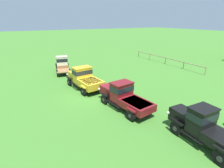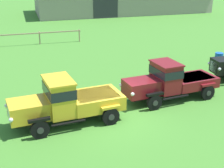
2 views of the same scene
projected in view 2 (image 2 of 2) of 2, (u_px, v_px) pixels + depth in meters
The scene contains 4 objects.
ground_plane at pixel (115, 118), 17.40m from camera, with size 240.00×240.00×0.00m, color #3D7528.
vintage_truck_second_in_line at pixel (66, 101), 16.58m from camera, with size 5.76×2.87×2.31m.
vintage_truck_midrow_center at pixel (169, 81), 19.28m from camera, with size 5.81×2.69×2.22m.
oil_drum_beside_row at pixel (219, 59), 25.57m from camera, with size 0.63×0.63×0.89m.
Camera 2 is at (-4.43, -14.99, 7.84)m, focal length 55.00 mm.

